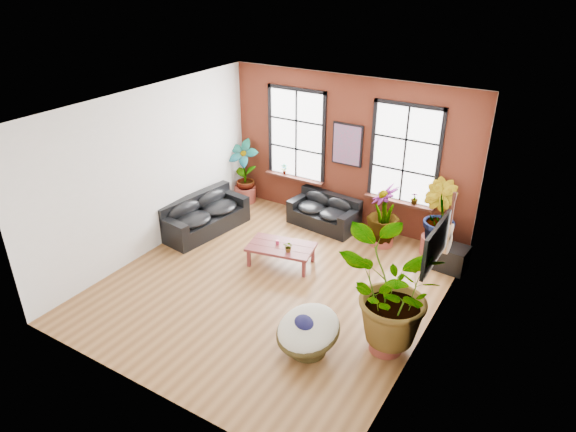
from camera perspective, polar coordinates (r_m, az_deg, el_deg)
name	(u,v)px	position (r m, az deg, el deg)	size (l,w,h in m)	color
room	(275,201)	(9.39, -1.44, 1.64)	(6.04, 6.54, 3.54)	brown
sofa_back	(325,212)	(12.18, 4.11, 0.41)	(1.71, 0.98, 0.75)	black
sofa_left	(203,216)	(12.08, -9.38, 0.05)	(1.17, 2.20, 0.83)	black
coffee_table	(281,248)	(10.60, -0.78, -3.56)	(1.48, 1.03, 0.52)	maroon
papasan_chair	(308,331)	(8.39, 2.21, -12.64)	(1.39, 1.39, 0.79)	#3C3215
poster	(347,145)	(11.80, 6.59, 7.88)	(0.74, 0.06, 0.98)	black
tv_wall_unit	(440,242)	(8.83, 16.48, -2.77)	(0.13, 1.86, 1.20)	black
media_box	(451,258)	(11.01, 17.67, -4.46)	(0.66, 0.56, 0.52)	black
pot_back_left	(245,194)	(13.49, -4.77, 2.46)	(0.59, 0.59, 0.40)	brown
pot_back_right	(433,245)	(11.50, 15.83, -3.11)	(0.70, 0.70, 0.40)	brown
pot_right_wall	(386,339)	(8.70, 10.83, -13.33)	(0.61, 0.61, 0.39)	brown
pot_mid	(382,237)	(11.60, 10.36, -2.27)	(0.61, 0.61, 0.38)	brown
floor_plant_back_left	(244,169)	(13.20, -4.93, 5.20)	(0.80, 0.54, 1.51)	#175115
floor_plant_back_right	(438,216)	(11.19, 16.30, 0.04)	(0.83, 0.67, 1.51)	#175115
floor_plant_right_wall	(389,294)	(8.19, 11.14, -8.51)	(1.64, 1.42, 1.82)	#175115
floor_plant_mid	(384,213)	(11.32, 10.59, 0.33)	(0.72, 0.72, 1.28)	#175115
table_plant	(289,247)	(10.31, 0.07, -3.44)	(0.20, 0.18, 0.23)	#175115
sill_plant_left	(284,169)	(12.80, -0.42, 5.23)	(0.14, 0.10, 0.27)	#175115
sill_plant_right	(415,199)	(11.54, 13.89, 1.90)	(0.15, 0.15, 0.27)	#175115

